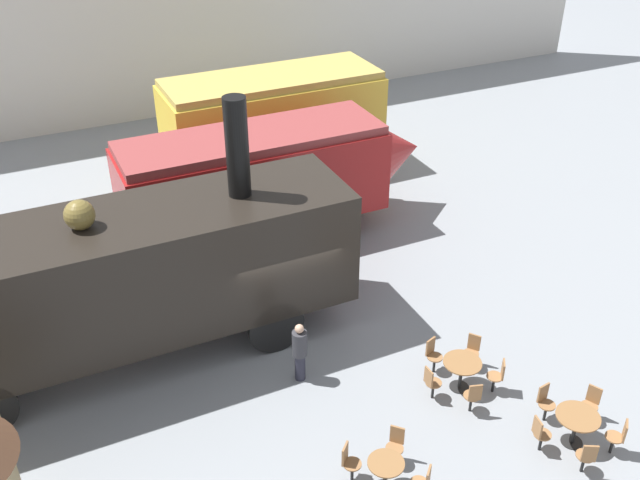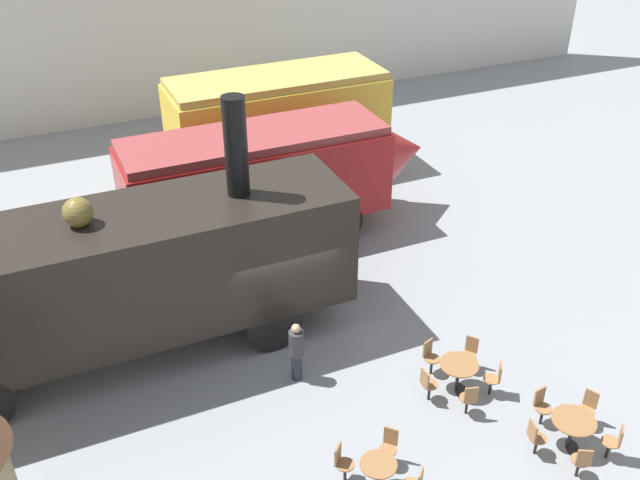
% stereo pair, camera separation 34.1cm
% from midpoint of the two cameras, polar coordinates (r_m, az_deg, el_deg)
% --- Properties ---
extents(ground_plane, '(80.00, 80.00, 0.00)m').
position_cam_midpoint_polar(ground_plane, '(17.98, -3.78, -6.99)').
color(ground_plane, gray).
extents(backdrop_wall, '(44.00, 0.15, 9.00)m').
position_cam_midpoint_polar(backdrop_wall, '(29.62, -15.69, 17.41)').
color(backdrop_wall, silver).
rests_on(backdrop_wall, ground_plane).
extents(passenger_coach_vintage, '(7.29, 2.79, 3.56)m').
position_cam_midpoint_polar(passenger_coach_vintage, '(24.55, -4.19, 9.97)').
color(passenger_coach_vintage, gold).
rests_on(passenger_coach_vintage, ground_plane).
extents(streamlined_locomotive, '(9.31, 2.53, 3.37)m').
position_cam_midpoint_polar(streamlined_locomotive, '(20.85, -4.03, 5.39)').
color(streamlined_locomotive, maroon).
rests_on(streamlined_locomotive, ground_plane).
extents(steam_locomotive, '(10.68, 2.62, 5.97)m').
position_cam_midpoint_polar(steam_locomotive, '(16.36, -16.38, -2.80)').
color(steam_locomotive, black).
rests_on(steam_locomotive, ground_plane).
extents(cafe_table_near, '(0.85, 0.85, 0.75)m').
position_cam_midpoint_polar(cafe_table_near, '(16.20, 10.68, -10.00)').
color(cafe_table_near, black).
rests_on(cafe_table_near, ground_plane).
extents(cafe_table_mid, '(0.70, 0.70, 0.74)m').
position_cam_midpoint_polar(cafe_table_mid, '(14.05, 4.54, -17.88)').
color(cafe_table_mid, black).
rests_on(cafe_table_mid, ground_plane).
extents(cafe_table_far, '(0.88, 0.88, 0.75)m').
position_cam_midpoint_polar(cafe_table_far, '(15.58, 19.26, -13.54)').
color(cafe_table_far, black).
rests_on(cafe_table_far, ground_plane).
extents(cafe_chair_0, '(0.37, 0.39, 0.87)m').
position_cam_midpoint_polar(cafe_chair_0, '(16.58, 8.41, -8.95)').
color(cafe_chair_0, black).
rests_on(cafe_chair_0, ground_plane).
extents(cafe_chair_1, '(0.36, 0.36, 0.87)m').
position_cam_midpoint_polar(cafe_chair_1, '(15.87, 8.26, -11.13)').
color(cafe_chair_1, black).
rests_on(cafe_chair_1, ground_plane).
extents(cafe_chair_2, '(0.37, 0.39, 0.87)m').
position_cam_midpoint_polar(cafe_chair_2, '(15.70, 11.54, -12.10)').
color(cafe_chair_2, black).
rests_on(cafe_chair_2, ground_plane).
extents(cafe_chair_3, '(0.40, 0.40, 0.87)m').
position_cam_midpoint_polar(cafe_chair_3, '(16.31, 13.49, -10.41)').
color(cafe_chair_3, black).
rests_on(cafe_chair_3, ground_plane).
extents(cafe_chair_4, '(0.40, 0.40, 0.87)m').
position_cam_midpoint_polar(cafe_chair_4, '(16.84, 11.52, -8.56)').
color(cafe_chair_4, black).
rests_on(cafe_chair_4, ground_plane).
extents(cafe_chair_6, '(0.40, 0.40, 0.87)m').
position_cam_midpoint_polar(cafe_chair_6, '(14.54, 5.38, -15.88)').
color(cafe_chair_6, black).
rests_on(cafe_chair_6, ground_plane).
extents(cafe_chair_7, '(0.40, 0.40, 0.87)m').
position_cam_midpoint_polar(cafe_chair_7, '(14.20, 1.60, -17.21)').
color(cafe_chair_7, black).
rests_on(cafe_chair_7, ground_plane).
extents(cafe_chair_9, '(0.39, 0.40, 0.87)m').
position_cam_midpoint_polar(cafe_chair_9, '(15.10, 19.94, -15.94)').
color(cafe_chair_9, black).
rests_on(cafe_chair_9, ground_plane).
extents(cafe_chair_10, '(0.40, 0.40, 0.87)m').
position_cam_midpoint_polar(cafe_chair_10, '(15.71, 22.21, -14.27)').
color(cafe_chair_10, black).
rests_on(cafe_chair_10, ground_plane).
extents(cafe_chair_11, '(0.40, 0.39, 0.87)m').
position_cam_midpoint_polar(cafe_chair_11, '(16.23, 20.30, -12.06)').
color(cafe_chair_11, black).
rests_on(cafe_chair_11, ground_plane).
extents(cafe_chair_12, '(0.36, 0.37, 0.87)m').
position_cam_midpoint_polar(cafe_chair_12, '(15.96, 16.96, -12.17)').
color(cafe_chair_12, black).
rests_on(cafe_chair_12, ground_plane).
extents(cafe_chair_13, '(0.38, 0.36, 0.87)m').
position_cam_midpoint_polar(cafe_chair_13, '(15.26, 16.55, -14.54)').
color(cafe_chair_13, black).
rests_on(cafe_chair_13, ground_plane).
extents(visitor_person, '(0.34, 0.34, 1.53)m').
position_cam_midpoint_polar(visitor_person, '(16.01, -2.25, -8.81)').
color(visitor_person, '#262633').
rests_on(visitor_person, ground_plane).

